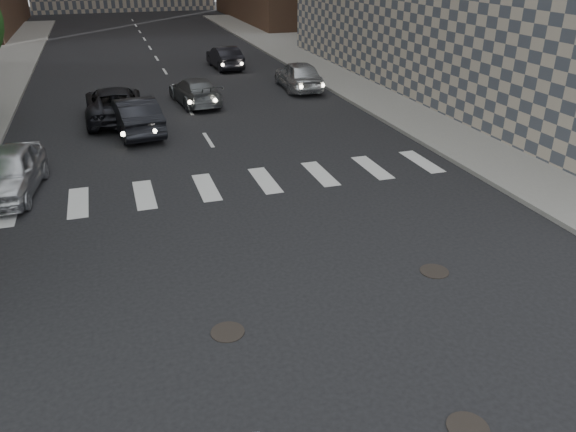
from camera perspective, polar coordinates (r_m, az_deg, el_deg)
The scene contains 11 objects.
ground at distance 11.35m, azimuth 5.38°, elevation -13.29°, with size 160.00×160.00×0.00m, color black.
sidewalk_right at distance 34.16m, azimuth 15.09°, elevation 12.80°, with size 13.00×80.00×0.15m, color gray.
manhole_a at distance 10.24m, azimuth 17.81°, elevation -19.77°, with size 0.70×0.70×0.02m, color black.
manhole_b at distance 11.77m, azimuth -6.16°, elevation -11.63°, with size 0.70×0.70×0.02m, color black.
manhole_c at distance 14.15m, azimuth 14.64°, elevation -5.45°, with size 0.70×0.70×0.02m, color black.
silver_sedan at distance 19.78m, azimuth -26.56°, elevation 4.01°, with size 1.75×4.34×1.48m, color silver.
traffic_car_a at distance 24.81m, azimuth -15.32°, elevation 9.85°, with size 1.63×4.66×1.54m, color black.
traffic_car_b at distance 29.17m, azimuth -9.44°, elevation 12.42°, with size 1.82×4.48×1.30m, color #5C5F64.
traffic_car_c at distance 27.10m, azimuth -17.23°, elevation 10.85°, with size 2.49×5.39×1.50m, color black.
traffic_car_d at distance 31.95m, azimuth 1.08°, elevation 14.12°, with size 1.86×4.62×1.57m, color #B9BCC1.
traffic_car_e at distance 38.15m, azimuth -6.45°, elevation 15.72°, with size 1.49×4.28×1.41m, color black.
Camera 1 is at (-3.69, -8.05, 7.09)m, focal length 35.00 mm.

